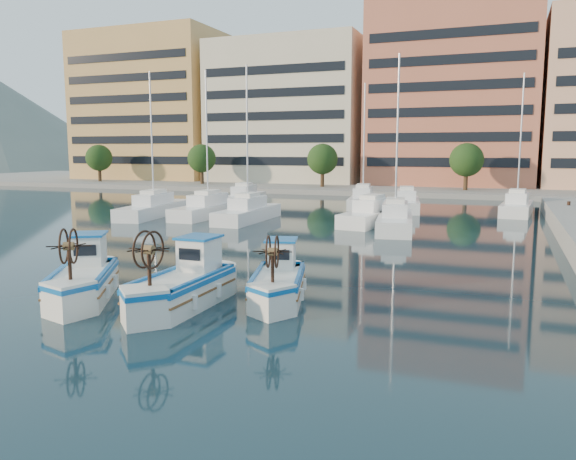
{
  "coord_description": "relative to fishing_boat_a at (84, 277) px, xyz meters",
  "views": [
    {
      "loc": [
        8.47,
        -16.93,
        5.29
      ],
      "look_at": [
        -1.18,
        7.98,
        1.5
      ],
      "focal_mm": 35.0,
      "sensor_mm": 36.0,
      "label": 1
    }
  ],
  "objects": [
    {
      "name": "ground",
      "position": [
        5.47,
        1.24,
        -0.78
      ],
      "size": [
        300.0,
        300.0,
        0.0
      ],
      "primitive_type": "plane",
      "color": "#17313C",
      "rests_on": "ground"
    },
    {
      "name": "yacht_marina",
      "position": [
        1.62,
        28.77,
        -0.25
      ],
      "size": [
        39.2,
        23.94,
        11.5
      ],
      "color": "white",
      "rests_on": "ground"
    },
    {
      "name": "fishing_boat_a",
      "position": [
        0.0,
        0.0,
        0.0
      ],
      "size": [
        3.74,
        4.67,
        2.83
      ],
      "rotation": [
        0.0,
        0.0,
        0.52
      ],
      "color": "white",
      "rests_on": "ground"
    },
    {
      "name": "fishing_boat_b",
      "position": [
        3.88,
        0.45,
        0.02
      ],
      "size": [
        1.92,
        4.64,
        2.89
      ],
      "rotation": [
        0.0,
        0.0,
        0.01
      ],
      "color": "white",
      "rests_on": "ground"
    },
    {
      "name": "waterfront",
      "position": [
        14.7,
        66.28,
        10.32
      ],
      "size": [
        180.0,
        40.0,
        25.6
      ],
      "color": "gray",
      "rests_on": "ground"
    },
    {
      "name": "fishing_boat_c",
      "position": [
        6.56,
        2.42,
        -0.06
      ],
      "size": [
        2.73,
        4.28,
        2.6
      ],
      "rotation": [
        0.0,
        0.0,
        0.28
      ],
      "color": "white",
      "rests_on": "ground"
    }
  ]
}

